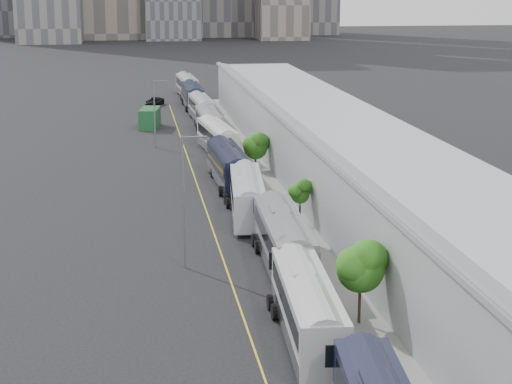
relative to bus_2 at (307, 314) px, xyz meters
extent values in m
cube|color=gray|center=(7.30, 20.91, -1.60)|extent=(10.00, 170.00, 0.12)
cube|color=gold|center=(-3.20, 20.91, -1.65)|extent=(0.12, 160.00, 0.02)
cube|color=gray|center=(11.30, 20.91, 1.74)|extent=(12.00, 160.00, 6.80)
cube|color=gray|center=(11.30, 20.91, 4.19)|extent=(12.45, 160.40, 2.57)
cube|color=gray|center=(5.40, 20.91, 5.34)|extent=(0.30, 160.00, 0.40)
cube|color=black|center=(0.36, -13.09, 2.05)|extent=(1.52, 2.35, 0.30)
cube|color=#B9B9BB|center=(0.00, 0.03, 0.33)|extent=(3.45, 13.58, 3.26)
cube|color=black|center=(0.00, -0.18, 0.92)|extent=(3.42, 11.97, 1.11)
cube|color=silver|center=(0.00, 0.03, -0.71)|extent=(3.48, 13.31, 1.04)
cube|color=#B9B9BB|center=(0.00, 1.58, 2.12)|extent=(1.47, 2.35, 0.31)
cube|color=slate|center=(0.96, 13.29, 0.41)|extent=(3.27, 14.07, 3.39)
cube|color=black|center=(0.96, 13.07, 1.02)|extent=(3.28, 12.40, 1.15)
cube|color=silver|center=(0.96, 13.29, -0.67)|extent=(3.30, 13.80, 1.08)
cube|color=slate|center=(0.96, 14.90, 2.27)|extent=(1.48, 2.41, 0.32)
cube|color=#B8BBC3|center=(0.20, 27.26, 0.32)|extent=(3.93, 13.56, 3.24)
cube|color=black|center=(0.20, 27.05, 0.90)|extent=(3.83, 11.97, 1.10)
cube|color=silver|center=(0.20, 27.26, -0.72)|extent=(3.94, 13.30, 1.04)
cube|color=#B8BBC3|center=(0.20, 28.80, 2.09)|extent=(1.54, 2.38, 0.31)
cube|color=black|center=(0.04, 40.32, 0.36)|extent=(3.20, 13.70, 3.30)
cube|color=black|center=(0.04, 40.11, 0.95)|extent=(3.21, 12.07, 1.12)
cube|color=silver|center=(0.04, 40.32, -0.70)|extent=(3.23, 13.43, 1.06)
cube|color=black|center=(0.04, 41.89, 2.16)|extent=(1.44, 2.35, 0.31)
cube|color=silver|center=(0.57, 56.84, 0.30)|extent=(3.89, 13.40, 3.20)
cube|color=black|center=(0.57, 56.64, 0.87)|extent=(3.80, 11.83, 1.09)
cube|color=silver|center=(0.57, 56.84, -0.73)|extent=(3.90, 13.14, 1.02)
cube|color=silver|center=(0.57, 58.36, 2.05)|extent=(1.53, 2.35, 0.30)
cube|color=gray|center=(0.67, 69.76, 0.18)|extent=(2.62, 12.44, 3.01)
cube|color=black|center=(0.67, 69.57, 0.72)|extent=(2.66, 10.95, 1.02)
cube|color=silver|center=(0.67, 69.76, -0.78)|extent=(2.66, 12.19, 0.96)
cube|color=gray|center=(0.67, 71.19, 1.83)|extent=(1.26, 2.11, 0.29)
cube|color=#B1B3BB|center=(0.84, 82.72, 0.26)|extent=(3.17, 13.08, 3.15)
cube|color=black|center=(0.84, 82.52, 0.83)|extent=(3.16, 11.53, 1.07)
cube|color=silver|center=(0.84, 82.72, -0.74)|extent=(3.20, 12.83, 1.01)
cube|color=#B1B3BB|center=(0.84, 84.22, 1.99)|extent=(1.39, 2.25, 0.30)
cube|color=#161F32|center=(0.51, 97.03, 0.36)|extent=(2.90, 13.67, 3.30)
cube|color=black|center=(0.51, 96.82, 0.96)|extent=(2.94, 12.04, 1.12)
cube|color=silver|center=(0.51, 97.03, -0.70)|extent=(2.93, 13.40, 1.06)
cube|color=#161F32|center=(0.51, 98.60, 2.17)|extent=(1.39, 2.32, 0.31)
cube|color=#B3B2B4|center=(0.56, 111.42, 0.35)|extent=(3.35, 13.69, 3.29)
cube|color=black|center=(0.56, 111.21, 0.94)|extent=(3.34, 12.06, 1.12)
cube|color=silver|center=(0.56, 111.42, -0.70)|extent=(3.38, 13.42, 1.05)
cube|color=#B3B2B4|center=(0.56, 112.99, 2.15)|extent=(1.46, 2.36, 0.31)
cylinder|color=black|center=(3.64, 1.90, 0.31)|extent=(0.18, 0.18, 3.93)
sphere|color=#175513|center=(3.64, 1.90, 2.39)|extent=(2.93, 2.93, 2.93)
cylinder|color=black|center=(4.29, 23.82, -0.12)|extent=(0.18, 0.18, 3.08)
sphere|color=#175513|center=(4.29, 23.82, 1.40)|extent=(1.62, 1.62, 1.62)
cylinder|color=black|center=(3.77, 46.49, -0.23)|extent=(0.18, 0.18, 2.85)
sphere|color=#175513|center=(3.77, 46.49, 1.35)|extent=(2.66, 2.66, 2.66)
cylinder|color=#59595E|center=(-6.20, 14.21, 3.24)|extent=(0.18, 0.18, 9.79)
cylinder|color=#59595E|center=(-5.30, 14.21, 8.03)|extent=(1.80, 0.14, 0.14)
cube|color=#59595E|center=(-4.50, 14.21, 7.88)|extent=(0.50, 0.22, 0.18)
cylinder|color=#59595E|center=(-6.81, 61.67, 2.59)|extent=(0.18, 0.18, 8.50)
cylinder|color=#59595E|center=(-5.91, 61.67, 6.74)|extent=(1.80, 0.14, 0.14)
cube|color=#59595E|center=(-5.11, 61.67, 6.59)|extent=(0.50, 0.22, 0.18)
cube|color=#154623|center=(-7.08, 77.45, -0.25)|extent=(3.39, 6.20, 2.82)
imported|color=black|center=(-5.74, 100.59, -0.97)|extent=(3.73, 5.44, 1.38)
camera|label=1|loc=(-9.65, -45.39, 18.60)|focal=60.00mm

